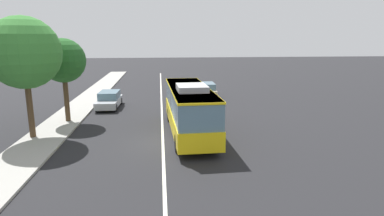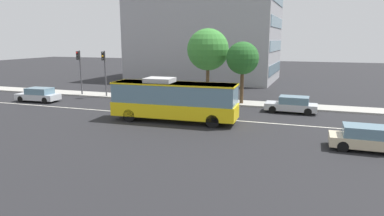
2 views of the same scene
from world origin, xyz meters
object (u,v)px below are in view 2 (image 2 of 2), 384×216
at_px(street_tree_kerbside_left, 243,58).
at_px(sedan_silver_ahead, 38,95).
at_px(sedan_beige, 369,138).
at_px(traffic_light_mid_block, 79,65).
at_px(sedan_silver, 292,105).
at_px(street_tree_kerbside_centre, 208,50).
at_px(traffic_light_near_corner, 104,66).
at_px(transit_bus, 174,99).

bearing_deg(street_tree_kerbside_left, sedan_silver_ahead, -165.72).
distance_m(sedan_beige, traffic_light_mid_block, 30.82).
distance_m(sedan_silver, street_tree_kerbside_left, 6.74).
bearing_deg(sedan_silver, street_tree_kerbside_left, -23.18).
relative_size(street_tree_kerbside_left, street_tree_kerbside_centre, 0.82).
height_order(sedan_beige, traffic_light_mid_block, traffic_light_mid_block).
bearing_deg(traffic_light_near_corner, sedan_silver_ahead, -52.29).
bearing_deg(transit_bus, sedan_beige, -14.85).
bearing_deg(street_tree_kerbside_centre, sedan_beige, -43.67).
distance_m(sedan_beige, street_tree_kerbside_centre, 19.45).
distance_m(sedan_silver_ahead, street_tree_kerbside_centre, 18.46).
xyz_separation_m(sedan_beige, traffic_light_mid_block, (-28.51, 11.37, 2.84)).
relative_size(sedan_beige, street_tree_kerbside_centre, 0.60).
bearing_deg(sedan_silver_ahead, sedan_silver, -176.29).
relative_size(transit_bus, street_tree_kerbside_centre, 1.33).
height_order(sedan_silver, street_tree_kerbside_centre, street_tree_kerbside_centre).
height_order(sedan_silver, sedan_silver_ahead, same).
relative_size(sedan_beige, street_tree_kerbside_left, 0.72).
xyz_separation_m(sedan_silver, traffic_light_near_corner, (-20.35, 1.69, 2.84)).
distance_m(transit_bus, street_tree_kerbside_centre, 10.61).
bearing_deg(traffic_light_mid_block, street_tree_kerbside_left, 96.10).
distance_m(sedan_silver, street_tree_kerbside_centre, 10.61).
xyz_separation_m(transit_bus, street_tree_kerbside_centre, (-0.11, 9.99, 3.58)).
xyz_separation_m(transit_bus, street_tree_kerbside_left, (3.78, 8.85, 2.80)).
relative_size(sedan_silver, traffic_light_near_corner, 0.88).
height_order(sedan_silver_ahead, street_tree_kerbside_left, street_tree_kerbside_left).
height_order(sedan_beige, sedan_silver_ahead, same).
bearing_deg(traffic_light_near_corner, traffic_light_mid_block, -95.37).
relative_size(transit_bus, traffic_light_near_corner, 1.94).
bearing_deg(sedan_silver_ahead, sedan_beige, 164.82).
bearing_deg(sedan_silver, sedan_silver_ahead, 8.32).
bearing_deg(traffic_light_near_corner, transit_bus, 50.93).
distance_m(traffic_light_near_corner, traffic_light_mid_block, 3.37).
height_order(transit_bus, sedan_silver_ahead, transit_bus).
height_order(sedan_silver, traffic_light_mid_block, traffic_light_mid_block).
relative_size(transit_bus, street_tree_kerbside_left, 1.61).
relative_size(sedan_beige, traffic_light_near_corner, 0.87).
distance_m(transit_bus, sedan_silver, 10.98).
relative_size(sedan_silver, sedan_beige, 1.01).
distance_m(sedan_beige, street_tree_kerbside_left, 15.88).
bearing_deg(transit_bus, traffic_light_near_corner, 142.52).
bearing_deg(traffic_light_near_corner, street_tree_kerbside_left, 88.64).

